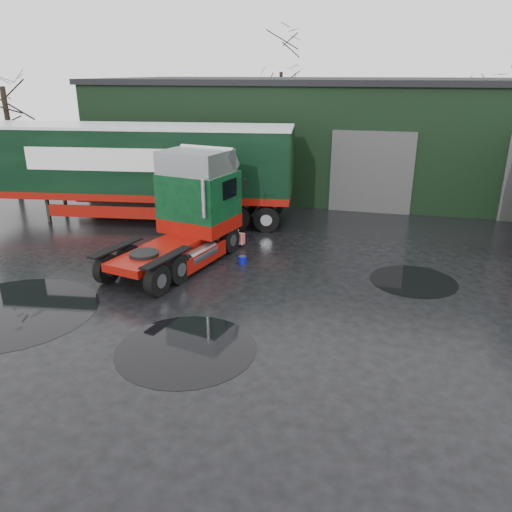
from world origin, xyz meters
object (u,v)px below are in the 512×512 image
at_px(trailer_left, 139,173).
at_px(tree_back_b, 494,114).
at_px(hero_tractor, 171,213).
at_px(tree_left, 8,120).
at_px(warehouse, 377,134).
at_px(tree_back_a, 281,97).
at_px(wash_bucket, 243,260).

bearing_deg(trailer_left, tree_back_b, -50.27).
height_order(hero_tractor, tree_left, tree_left).
xyz_separation_m(trailer_left, tree_back_b, (18.42, 20.20, 1.52)).
height_order(warehouse, trailer_left, warehouse).
distance_m(hero_tractor, tree_back_a, 25.69).
bearing_deg(hero_tractor, trailer_left, 139.22).
distance_m(trailer_left, wash_bucket, 7.91).
xyz_separation_m(warehouse, tree_back_a, (-8.00, 10.00, 1.59)).
xyz_separation_m(hero_tractor, trailer_left, (-3.92, 5.30, 0.22)).
bearing_deg(tree_left, trailer_left, -14.41).
relative_size(warehouse, tree_back_a, 3.41).
bearing_deg(tree_left, tree_back_b, 33.69).
height_order(tree_left, tree_back_b, tree_left).
bearing_deg(tree_left, tree_back_a, 58.57).
xyz_separation_m(warehouse, wash_bucket, (-4.16, -14.57, -3.02)).
bearing_deg(warehouse, hero_tractor, -112.75).
relative_size(warehouse, hero_tractor, 5.00).
height_order(trailer_left, tree_back_a, tree_back_a).
bearing_deg(trailer_left, tree_left, 67.67).
xyz_separation_m(hero_tractor, tree_back_a, (-1.50, 25.50, 2.74)).
bearing_deg(trailer_left, tree_back_a, -14.75).
bearing_deg(tree_back_a, trailer_left, -96.83).
bearing_deg(warehouse, wash_bucket, -105.95).
height_order(wash_bucket, tree_left, tree_left).
height_order(wash_bucket, tree_back_b, tree_back_b).
xyz_separation_m(wash_bucket, tree_back_a, (-3.84, 24.57, 4.61)).
height_order(trailer_left, tree_back_b, tree_back_b).
bearing_deg(tree_back_b, tree_back_a, 180.00).
relative_size(trailer_left, tree_back_a, 1.51).
height_order(trailer_left, wash_bucket, trailer_left).
relative_size(trailer_left, tree_left, 1.69).
distance_m(warehouse, hero_tractor, 16.85).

